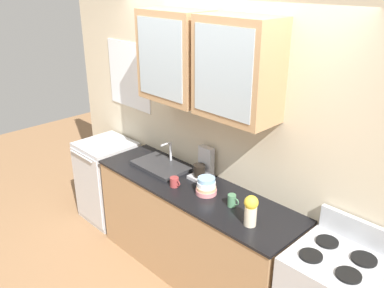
# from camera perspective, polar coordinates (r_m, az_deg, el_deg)

# --- Properties ---
(ground_plane) EXTENTS (10.00, 10.00, 0.00)m
(ground_plane) POSITION_cam_1_polar(r_m,az_deg,el_deg) (4.15, 0.10, -17.42)
(ground_plane) COLOR #936B47
(back_wall_unit) EXTENTS (4.38, 0.46, 2.84)m
(back_wall_unit) POSITION_cam_1_polar(r_m,az_deg,el_deg) (3.57, 3.58, 4.42)
(back_wall_unit) COLOR beige
(back_wall_unit) RESTS_ON ground_plane
(counter) EXTENTS (2.10, 0.62, 0.94)m
(counter) POSITION_cam_1_polar(r_m,az_deg,el_deg) (3.86, 0.11, -12.11)
(counter) COLOR #A87F56
(counter) RESTS_ON ground_plane
(sink_faucet) EXTENTS (0.55, 0.34, 0.23)m
(sink_faucet) POSITION_cam_1_polar(r_m,az_deg,el_deg) (3.96, -4.44, -3.01)
(sink_faucet) COLOR #2D2D30
(sink_faucet) RESTS_ON counter
(bowl_stack) EXTENTS (0.18, 0.18, 0.15)m
(bowl_stack) POSITION_cam_1_polar(r_m,az_deg,el_deg) (3.47, 1.98, -5.99)
(bowl_stack) COLOR #D87F84
(bowl_stack) RESTS_ON counter
(vase) EXTENTS (0.11, 0.11, 0.25)m
(vase) POSITION_cam_1_polar(r_m,az_deg,el_deg) (3.07, 8.26, -9.10)
(vase) COLOR beige
(vase) RESTS_ON counter
(cup_near_sink) EXTENTS (0.11, 0.08, 0.09)m
(cup_near_sink) POSITION_cam_1_polar(r_m,az_deg,el_deg) (3.60, -2.47, -5.36)
(cup_near_sink) COLOR #993838
(cup_near_sink) RESTS_ON counter
(cup_near_bowls) EXTENTS (0.11, 0.07, 0.10)m
(cup_near_bowls) POSITION_cam_1_polar(r_m,az_deg,el_deg) (3.32, 5.61, -7.94)
(cup_near_bowls) COLOR #4C7F59
(cup_near_bowls) RESTS_ON counter
(dishwasher) EXTENTS (0.56, 0.60, 0.94)m
(dishwasher) POSITION_cam_1_polar(r_m,az_deg,el_deg) (4.81, -11.71, -5.03)
(dishwasher) COLOR silver
(dishwasher) RESTS_ON ground_plane
(coffee_maker) EXTENTS (0.17, 0.20, 0.29)m
(coffee_maker) POSITION_cam_1_polar(r_m,az_deg,el_deg) (3.73, 1.57, -3.19)
(coffee_maker) COLOR #B7B7BC
(coffee_maker) RESTS_ON counter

